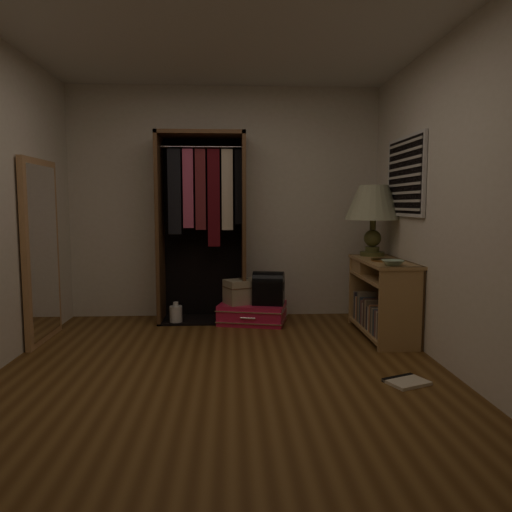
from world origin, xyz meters
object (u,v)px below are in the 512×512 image
at_px(console_bookshelf, 381,295).
at_px(pink_suitcase, 252,313).
at_px(open_wardrobe, 203,212).
at_px(floor_mirror, 41,251).
at_px(train_case, 243,291).
at_px(table_lamp, 373,204).
at_px(white_jug, 176,314).
at_px(black_bag, 269,287).

distance_m(console_bookshelf, pink_suitcase, 1.39).
distance_m(open_wardrobe, floor_mirror, 1.69).
height_order(train_case, table_lamp, table_lamp).
xyz_separation_m(train_case, white_jug, (-0.73, -0.00, -0.25)).
height_order(black_bag, white_jug, black_bag).
bearing_deg(pink_suitcase, console_bookshelf, -10.78).
height_order(open_wardrobe, train_case, open_wardrobe).
bearing_deg(table_lamp, pink_suitcase, 170.70).
bearing_deg(open_wardrobe, black_bag, -19.29).
distance_m(open_wardrobe, table_lamp, 1.82).
relative_size(table_lamp, white_jug, 3.07).
xyz_separation_m(floor_mirror, train_case, (1.90, 0.60, -0.50)).
bearing_deg(train_case, console_bookshelf, -46.69).
relative_size(pink_suitcase, white_jug, 3.39).
distance_m(console_bookshelf, train_case, 1.45).
bearing_deg(open_wardrobe, console_bookshelf, -22.07).
relative_size(black_bag, table_lamp, 0.50).
bearing_deg(black_bag, open_wardrobe, 171.90).
relative_size(open_wardrobe, pink_suitcase, 2.54).
relative_size(console_bookshelf, open_wardrobe, 0.55).
bearing_deg(white_jug, floor_mirror, -152.83).
bearing_deg(pink_suitcase, white_jug, -167.02).
bearing_deg(white_jug, console_bookshelf, -14.82).
height_order(pink_suitcase, table_lamp, table_lamp).
bearing_deg(table_lamp, black_bag, 173.08).
distance_m(pink_suitcase, black_bag, 0.35).
bearing_deg(floor_mirror, open_wardrobe, 27.89).
distance_m(open_wardrobe, train_case, 0.98).
xyz_separation_m(pink_suitcase, train_case, (-0.10, 0.00, 0.24)).
distance_m(black_bag, table_lamp, 1.40).
height_order(open_wardrobe, black_bag, open_wardrobe).
bearing_deg(console_bookshelf, table_lamp, 89.31).
relative_size(pink_suitcase, train_case, 1.76).
bearing_deg(white_jug, train_case, 0.26).
xyz_separation_m(open_wardrobe, pink_suitcase, (0.54, -0.17, -1.10)).
distance_m(pink_suitcase, table_lamp, 1.73).
distance_m(console_bookshelf, white_jug, 2.16).
relative_size(open_wardrobe, white_jug, 8.60).
relative_size(floor_mirror, white_jug, 7.13).
bearing_deg(train_case, floor_mirror, 173.27).
bearing_deg(pink_suitcase, floor_mirror, -150.28).
height_order(console_bookshelf, open_wardrobe, open_wardrobe).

